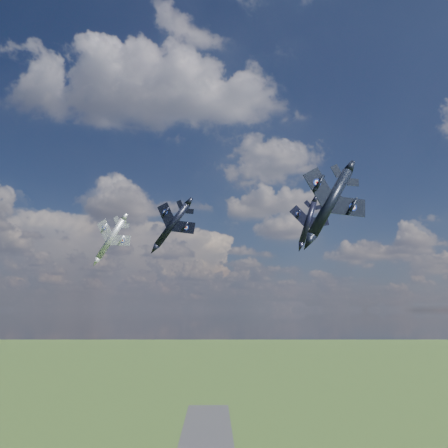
{
  "coord_description": "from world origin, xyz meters",
  "views": [
    {
      "loc": [
        3.56,
        -77.71,
        65.91
      ],
      "look_at": [
        5.57,
        10.1,
        83.32
      ],
      "focal_mm": 35.0,
      "sensor_mm": 36.0,
      "label": 1
    }
  ],
  "objects_px": {
    "jet_left_silver": "(111,239)",
    "jet_high_navy": "(308,222)",
    "jet_lead_navy": "(172,225)",
    "jet_right_navy": "(330,203)"
  },
  "relations": [
    {
      "from": "jet_lead_navy",
      "to": "jet_high_navy",
      "type": "bearing_deg",
      "value": 46.67
    },
    {
      "from": "jet_lead_navy",
      "to": "jet_high_navy",
      "type": "relative_size",
      "value": 0.91
    },
    {
      "from": "jet_high_navy",
      "to": "jet_left_silver",
      "type": "height_order",
      "value": "jet_high_navy"
    },
    {
      "from": "jet_lead_navy",
      "to": "jet_right_navy",
      "type": "distance_m",
      "value": 32.01
    },
    {
      "from": "jet_lead_navy",
      "to": "jet_high_navy",
      "type": "distance_m",
      "value": 37.67
    },
    {
      "from": "jet_lead_navy",
      "to": "jet_right_navy",
      "type": "relative_size",
      "value": 0.8
    },
    {
      "from": "jet_lead_navy",
      "to": "jet_left_silver",
      "type": "bearing_deg",
      "value": 143.58
    },
    {
      "from": "jet_high_navy",
      "to": "jet_left_silver",
      "type": "bearing_deg",
      "value": -177.47
    },
    {
      "from": "jet_right_navy",
      "to": "jet_left_silver",
      "type": "xyz_separation_m",
      "value": [
        -41.73,
        37.71,
        0.47
      ]
    },
    {
      "from": "jet_left_silver",
      "to": "jet_high_navy",
      "type": "bearing_deg",
      "value": 16.38
    }
  ]
}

